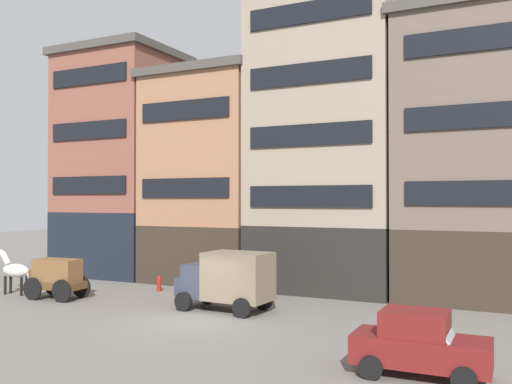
# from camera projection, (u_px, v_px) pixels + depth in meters

# --- Properties ---
(ground_plane) EXTENTS (120.00, 120.00, 0.00)m
(ground_plane) POSITION_uv_depth(u_px,v_px,m) (192.00, 322.00, 22.30)
(ground_plane) COLOR slate
(building_far_left) EXTENTS (7.51, 6.78, 14.86)m
(building_far_left) POSITION_uv_depth(u_px,v_px,m) (122.00, 162.00, 37.18)
(building_far_left) COLOR black
(building_far_left) RESTS_ON ground_plane
(building_center_left) EXTENTS (7.38, 6.78, 12.71)m
(building_center_left) POSITION_uv_depth(u_px,v_px,m) (213.00, 176.00, 34.04)
(building_center_left) COLOR #33281E
(building_center_left) RESTS_ON ground_plane
(building_center_right) EXTENTS (8.27, 6.78, 16.50)m
(building_center_right) POSITION_uv_depth(u_px,v_px,m) (329.00, 139.00, 30.77)
(building_center_right) COLOR black
(building_center_right) RESTS_ON ground_plane
(building_far_right) EXTENTS (9.96, 6.78, 14.27)m
(building_far_right) POSITION_uv_depth(u_px,v_px,m) (501.00, 154.00, 26.89)
(building_far_right) COLOR #33281E
(building_far_right) RESTS_ON ground_plane
(cargo_wagon) EXTENTS (3.00, 1.70, 1.98)m
(cargo_wagon) POSITION_uv_depth(u_px,v_px,m) (56.00, 276.00, 27.48)
(cargo_wagon) COLOR brown
(cargo_wagon) RESTS_ON ground_plane
(draft_horse) EXTENTS (2.35, 0.72, 2.30)m
(draft_horse) POSITION_uv_depth(u_px,v_px,m) (15.00, 270.00, 28.78)
(draft_horse) COLOR beige
(draft_horse) RESTS_ON ground_plane
(delivery_truck_near) EXTENTS (4.42, 2.29, 2.62)m
(delivery_truck_near) POSITION_uv_depth(u_px,v_px,m) (227.00, 279.00, 24.49)
(delivery_truck_near) COLOR #333847
(delivery_truck_near) RESTS_ON ground_plane
(sedan_dark) EXTENTS (3.72, 1.90, 1.83)m
(sedan_dark) POSITION_uv_depth(u_px,v_px,m) (419.00, 344.00, 15.37)
(sedan_dark) COLOR maroon
(sedan_dark) RESTS_ON ground_plane
(pedestrian_officer) EXTENTS (0.41, 0.41, 1.79)m
(pedestrian_officer) POSITION_uv_depth(u_px,v_px,m) (219.00, 277.00, 28.15)
(pedestrian_officer) COLOR black
(pedestrian_officer) RESTS_ON ground_plane
(fire_hydrant_curbside) EXTENTS (0.24, 0.24, 0.83)m
(fire_hydrant_curbside) POSITION_uv_depth(u_px,v_px,m) (159.00, 283.00, 29.76)
(fire_hydrant_curbside) COLOR maroon
(fire_hydrant_curbside) RESTS_ON ground_plane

